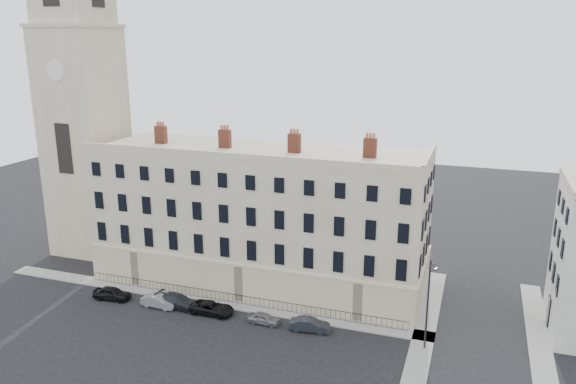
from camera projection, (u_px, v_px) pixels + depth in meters
The scene contains 14 objects.
ground at pixel (273, 339), 51.35m from camera, with size 160.00×160.00×0.00m, color black.
terrace at pixel (260, 217), 62.13m from camera, with size 36.22×12.22×17.00m.
church_tower at pixel (83, 105), 68.58m from camera, with size 8.00×8.13×44.00m.
pavement_terrace at pixel (201, 299), 59.04m from camera, with size 48.00×2.00×0.12m, color gray.
pavement_east_return at pixel (427, 321), 54.51m from camera, with size 2.00×24.00×0.12m, color gray.
pavement_adjacent at pixel (537, 328), 53.18m from camera, with size 2.00×20.00×0.12m, color gray.
railings at pixel (237, 299), 58.01m from camera, with size 35.00×0.04×0.96m.
car_a at pixel (112, 293), 59.04m from camera, with size 1.61×4.01×1.37m, color black.
car_b at pixel (159, 301), 57.37m from camera, with size 1.32×3.79×1.25m, color gray.
car_c at pixel (177, 301), 57.36m from camera, with size 1.89×4.65×1.35m, color #22272D.
car_d at pixel (212, 308), 55.95m from camera, with size 2.06×4.47×1.24m, color black.
car_e at pixel (264, 318), 54.05m from camera, with size 1.29×3.21×1.09m, color slate.
car_f at pixel (310, 325), 52.68m from camera, with size 1.33×3.82×1.26m, color #21262D.
streetlamp at pixel (428, 302), 48.39m from camera, with size 0.80×1.75×8.46m.
Camera 1 is at (16.33, -42.89, 26.73)m, focal length 35.00 mm.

